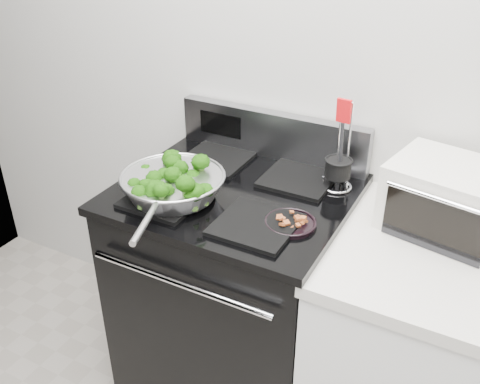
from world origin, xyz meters
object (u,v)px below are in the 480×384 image
Objects in this scene: bacon_plate at (290,220)px; gas_range at (235,293)px; utensil_holder at (338,172)px; toaster_oven at (452,199)px; skillet at (173,184)px.

gas_range is at bearing 155.93° from bacon_plate.
utensil_holder is 0.38m from toaster_oven.
skillet is 1.29× the size of toaster_oven.
gas_range is 0.56m from bacon_plate.
toaster_oven is (0.69, 0.14, 0.54)m from gas_range.
gas_range is 0.63m from utensil_holder.
utensil_holder reaches higher than skillet.
skillet reaches higher than bacon_plate.
skillet is 1.65× the size of utensil_holder.
skillet is 0.56m from utensil_holder.
bacon_plate is 0.50m from toaster_oven.
bacon_plate is at bearing -24.07° from gas_range.
gas_range is 0.56m from skillet.
skillet is at bearing -149.96° from toaster_oven.
toaster_oven is at bearing 1.02° from skillet.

